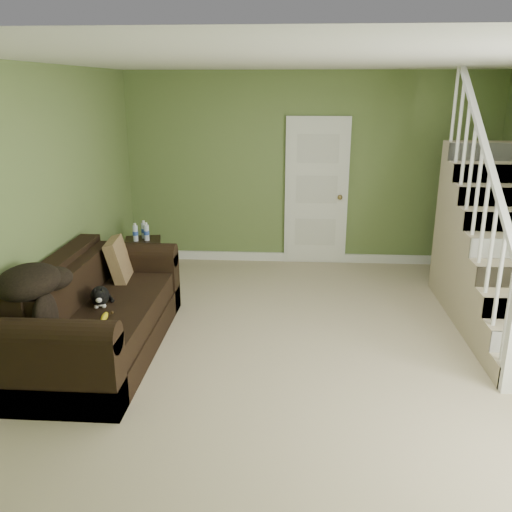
# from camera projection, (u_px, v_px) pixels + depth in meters

# --- Properties ---
(floor) EXTENTS (5.00, 5.50, 0.01)m
(floor) POSITION_uv_depth(u_px,v_px,m) (313.00, 350.00, 5.15)
(floor) COLOR tan
(floor) RESTS_ON ground
(ceiling) EXTENTS (5.00, 5.50, 0.01)m
(ceiling) POSITION_uv_depth(u_px,v_px,m) (323.00, 60.00, 4.37)
(ceiling) COLOR white
(ceiling) RESTS_ON wall_back
(wall_back) EXTENTS (5.00, 0.04, 2.60)m
(wall_back) POSITION_uv_depth(u_px,v_px,m) (310.00, 170.00, 7.38)
(wall_back) COLOR olive
(wall_back) RESTS_ON floor
(wall_front) EXTENTS (5.00, 0.04, 2.60)m
(wall_front) POSITION_uv_depth(u_px,v_px,m) (346.00, 378.00, 2.15)
(wall_front) COLOR olive
(wall_front) RESTS_ON floor
(wall_left) EXTENTS (0.04, 5.50, 2.60)m
(wall_left) POSITION_uv_depth(u_px,v_px,m) (42.00, 213.00, 4.92)
(wall_left) COLOR olive
(wall_left) RESTS_ON floor
(baseboard_back) EXTENTS (5.00, 0.04, 0.12)m
(baseboard_back) POSITION_uv_depth(u_px,v_px,m) (307.00, 257.00, 7.72)
(baseboard_back) COLOR white
(baseboard_back) RESTS_ON floor
(baseboard_left) EXTENTS (0.04, 5.50, 0.12)m
(baseboard_left) POSITION_uv_depth(u_px,v_px,m) (60.00, 336.00, 5.30)
(baseboard_left) COLOR white
(baseboard_left) RESTS_ON floor
(door) EXTENTS (0.86, 0.12, 2.02)m
(door) POSITION_uv_depth(u_px,v_px,m) (316.00, 192.00, 7.42)
(door) COLOR white
(door) RESTS_ON floor
(staircase) EXTENTS (1.00, 2.51, 2.82)m
(staircase) POSITION_uv_depth(u_px,v_px,m) (500.00, 259.00, 5.75)
(staircase) COLOR tan
(staircase) RESTS_ON floor
(sofa) EXTENTS (0.98, 2.28, 0.90)m
(sofa) POSITION_uv_depth(u_px,v_px,m) (98.00, 317.00, 5.04)
(sofa) COLOR black
(sofa) RESTS_ON floor
(side_table) EXTENTS (0.53, 0.53, 0.76)m
(side_table) POSITION_uv_depth(u_px,v_px,m) (144.00, 259.00, 6.95)
(side_table) COLOR black
(side_table) RESTS_ON floor
(cat) EXTENTS (0.28, 0.45, 0.22)m
(cat) POSITION_uv_depth(u_px,v_px,m) (99.00, 296.00, 4.93)
(cat) COLOR black
(cat) RESTS_ON sofa
(banana) EXTENTS (0.07, 0.19, 0.05)m
(banana) POSITION_uv_depth(u_px,v_px,m) (104.00, 317.00, 4.63)
(banana) COLOR gold
(banana) RESTS_ON sofa
(throw_pillow) EXTENTS (0.26, 0.46, 0.45)m
(throw_pillow) POSITION_uv_depth(u_px,v_px,m) (119.00, 260.00, 5.59)
(throw_pillow) COLOR #492D1D
(throw_pillow) RESTS_ON sofa
(throw_blanket) EXTENTS (0.60, 0.70, 0.25)m
(throw_blanket) POSITION_uv_depth(u_px,v_px,m) (28.00, 282.00, 4.26)
(throw_blanket) COLOR black
(throw_blanket) RESTS_ON sofa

